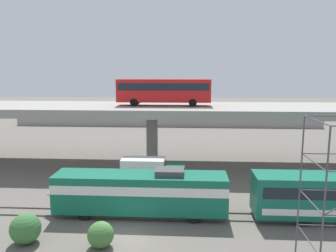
{
  "coord_description": "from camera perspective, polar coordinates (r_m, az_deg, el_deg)",
  "views": [
    {
      "loc": [
        4.69,
        -23.09,
        12.39
      ],
      "look_at": [
        1.87,
        24.13,
        4.48
      ],
      "focal_mm": 35.73,
      "sensor_mm": 36.0,
      "label": 1
    }
  ],
  "objects": [
    {
      "name": "parked_car_2",
      "position": [
        80.57,
        7.43,
        2.36
      ],
      "size": [
        4.35,
        1.95,
        1.5
      ],
      "color": "navy",
      "rests_on": "pier_parking_lot"
    },
    {
      "name": "rail_strip_far",
      "position": [
        30.81,
        -5.8,
        -14.15
      ],
      "size": [
        110.0,
        0.12,
        0.12
      ],
      "primitive_type": "cube",
      "color": "#59544C",
      "rests_on": "ground_plane"
    },
    {
      "name": "pier_parking_lot",
      "position": [
        79.07,
        -0.02,
        1.11
      ],
      "size": [
        67.72,
        11.25,
        1.73
      ],
      "primitive_type": "cube",
      "color": "gray",
      "rests_on": "ground_plane"
    },
    {
      "name": "train_locomotive",
      "position": [
        29.32,
        -6.15,
        -10.91
      ],
      "size": [
        15.69,
        3.04,
        4.18
      ],
      "rotation": [
        0.0,
        0.0,
        3.14
      ],
      "color": "#14664C",
      "rests_on": "ground_plane"
    },
    {
      "name": "shrub_left",
      "position": [
        27.23,
        -23.14,
        -15.8
      ],
      "size": [
        2.2,
        2.2,
        2.2
      ],
      "primitive_type": "sphere",
      "color": "#386D37",
      "rests_on": "ground_plane"
    },
    {
      "name": "parked_car_3",
      "position": [
        76.18,
        5.49,
        1.99
      ],
      "size": [
        4.17,
        1.89,
        1.5
      ],
      "rotation": [
        0.0,
        0.0,
        3.14
      ],
      "color": "silver",
      "rests_on": "pier_parking_lot"
    },
    {
      "name": "parked_car_0",
      "position": [
        76.04,
        0.59,
        2.02
      ],
      "size": [
        4.6,
        1.95,
        1.5
      ],
      "color": "maroon",
      "rests_on": "pier_parking_lot"
    },
    {
      "name": "shrub_right",
      "position": [
        25.22,
        -11.42,
        -17.72
      ],
      "size": [
        1.87,
        1.87,
        1.87
      ],
      "primitive_type": "sphere",
      "color": "#407335",
      "rests_on": "ground_plane"
    },
    {
      "name": "highway_overpass",
      "position": [
        43.65,
        -2.78,
        2.63
      ],
      "size": [
        96.0,
        11.39,
        7.85
      ],
      "color": "gray",
      "rests_on": "ground_plane"
    },
    {
      "name": "transit_bus_on_overpass",
      "position": [
        43.3,
        -0.74,
        6.22
      ],
      "size": [
        12.0,
        2.68,
        3.4
      ],
      "rotation": [
        0.0,
        0.0,
        3.14
      ],
      "color": "red",
      "rests_on": "highway_overpass"
    },
    {
      "name": "ground_plane",
      "position": [
        26.62,
        -7.51,
        -18.33
      ],
      "size": [
        260.0,
        260.0,
        0.0
      ],
      "primitive_type": "plane",
      "color": "#605B54"
    },
    {
      "name": "rail_strip_near",
      "position": [
        29.45,
        -6.29,
        -15.32
      ],
      "size": [
        110.0,
        0.12,
        0.12
      ],
      "primitive_type": "cube",
      "color": "#59544C",
      "rests_on": "ground_plane"
    },
    {
      "name": "harbor_water",
      "position": [
        101.95,
        0.76,
        2.51
      ],
      "size": [
        140.0,
        36.0,
        0.01
      ],
      "primitive_type": "cube",
      "color": "navy",
      "rests_on": "ground_plane"
    },
    {
      "name": "service_truck_east",
      "position": [
        36.38,
        -2.86,
        -7.71
      ],
      "size": [
        6.8,
        2.46,
        3.04
      ],
      "color": "#0C4C26",
      "rests_on": "ground_plane"
    },
    {
      "name": "parked_car_1",
      "position": [
        78.28,
        10.35,
        2.08
      ],
      "size": [
        4.26,
        1.93,
        1.5
      ],
      "color": "maroon",
      "rests_on": "pier_parking_lot"
    }
  ]
}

